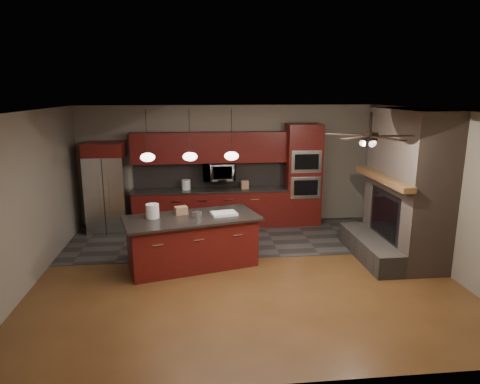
{
  "coord_description": "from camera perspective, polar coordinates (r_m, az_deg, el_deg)",
  "views": [
    {
      "loc": [
        -0.8,
        -6.97,
        3.1
      ],
      "look_at": [
        -0.01,
        0.6,
        1.31
      ],
      "focal_mm": 32.0,
      "sensor_mm": 36.0,
      "label": 1
    }
  ],
  "objects": [
    {
      "name": "ground",
      "position": [
        7.67,
        0.53,
        -10.59
      ],
      "size": [
        7.0,
        7.0,
        0.0
      ],
      "primitive_type": "plane",
      "color": "brown",
      "rests_on": "ground"
    },
    {
      "name": "ceiling",
      "position": [
        7.02,
        0.57,
        10.8
      ],
      "size": [
        7.0,
        6.0,
        0.02
      ],
      "primitive_type": "cube",
      "color": "white",
      "rests_on": "back_wall"
    },
    {
      "name": "back_wall",
      "position": [
        10.15,
        -1.39,
        3.6
      ],
      "size": [
        7.0,
        0.02,
        2.8
      ],
      "primitive_type": "cube",
      "color": "slate",
      "rests_on": "ground"
    },
    {
      "name": "right_wall",
      "position": [
        8.37,
        25.11,
        0.26
      ],
      "size": [
        0.02,
        6.0,
        2.8
      ],
      "primitive_type": "cube",
      "color": "slate",
      "rests_on": "ground"
    },
    {
      "name": "left_wall",
      "position": [
        7.66,
        -26.44,
        -0.98
      ],
      "size": [
        0.02,
        6.0,
        2.8
      ],
      "primitive_type": "cube",
      "color": "slate",
      "rests_on": "ground"
    },
    {
      "name": "slate_tile_patch",
      "position": [
        9.33,
        -0.74,
        -6.11
      ],
      "size": [
        7.0,
        2.4,
        0.01
      ],
      "primitive_type": "cube",
      "color": "#373432",
      "rests_on": "ground"
    },
    {
      "name": "fireplace_column",
      "position": [
        8.5,
        21.01,
        0.12
      ],
      "size": [
        1.3,
        2.1,
        2.8
      ],
      "color": "brown",
      "rests_on": "ground"
    },
    {
      "name": "back_cabinetry",
      "position": [
        9.97,
        -3.97,
        0.43
      ],
      "size": [
        3.59,
        0.64,
        2.2
      ],
      "color": "#5E1111",
      "rests_on": "ground"
    },
    {
      "name": "oven_tower",
      "position": [
        10.16,
        8.37,
        2.28
      ],
      "size": [
        0.8,
        0.63,
        2.38
      ],
      "color": "#5E1111",
      "rests_on": "ground"
    },
    {
      "name": "microwave",
      "position": [
        9.9,
        -2.85,
        2.76
      ],
      "size": [
        0.73,
        0.41,
        0.5
      ],
      "primitive_type": "imported",
      "color": "silver",
      "rests_on": "back_cabinetry"
    },
    {
      "name": "refrigerator",
      "position": [
        10.01,
        -17.34,
        0.59
      ],
      "size": [
        0.86,
        0.75,
        2.02
      ],
      "color": "silver",
      "rests_on": "ground"
    },
    {
      "name": "kitchen_island",
      "position": [
        7.82,
        -6.38,
        -6.54
      ],
      "size": [
        2.56,
        1.65,
        0.92
      ],
      "rotation": [
        0.0,
        0.0,
        0.26
      ],
      "color": "#5E1111",
      "rests_on": "ground"
    },
    {
      "name": "white_bucket",
      "position": [
        7.7,
        -11.59,
        -2.51
      ],
      "size": [
        0.27,
        0.27,
        0.25
      ],
      "primitive_type": "cylinder",
      "rotation": [
        0.0,
        0.0,
        0.18
      ],
      "color": "white",
      "rests_on": "kitchen_island"
    },
    {
      "name": "paint_can",
      "position": [
        7.62,
        -5.72,
        -3.03
      ],
      "size": [
        0.21,
        0.21,
        0.11
      ],
      "primitive_type": "cylinder",
      "rotation": [
        0.0,
        0.0,
        0.38
      ],
      "color": "#B7B7BC",
      "rests_on": "kitchen_island"
    },
    {
      "name": "paint_tray",
      "position": [
        7.77,
        -2.15,
        -2.88
      ],
      "size": [
        0.5,
        0.4,
        0.04
      ],
      "primitive_type": "cube",
      "rotation": [
        0.0,
        0.0,
        0.2
      ],
      "color": "white",
      "rests_on": "kitchen_island"
    },
    {
      "name": "cardboard_box",
      "position": [
        7.86,
        -7.86,
        -2.45
      ],
      "size": [
        0.26,
        0.22,
        0.14
      ],
      "primitive_type": "cube",
      "rotation": [
        0.0,
        0.0,
        0.29
      ],
      "color": "#996C4F",
      "rests_on": "kitchen_island"
    },
    {
      "name": "counter_bucket",
      "position": [
        9.89,
        -7.2,
        0.98
      ],
      "size": [
        0.27,
        0.27,
        0.23
      ],
      "primitive_type": "cylinder",
      "rotation": [
        0.0,
        0.0,
        0.42
      ],
      "color": "white",
      "rests_on": "back_cabinetry"
    },
    {
      "name": "counter_box",
      "position": [
        9.91,
        0.64,
        0.98
      ],
      "size": [
        0.18,
        0.14,
        0.19
      ],
      "primitive_type": "cube",
      "rotation": [
        0.0,
        0.0,
        0.05
      ],
      "color": "#AA7B58",
      "rests_on": "back_cabinetry"
    },
    {
      "name": "pendant_left",
      "position": [
        7.8,
        -12.22,
        4.58
      ],
      "size": [
        0.26,
        0.26,
        0.92
      ],
      "color": "black",
      "rests_on": "ceiling"
    },
    {
      "name": "pendant_center",
      "position": [
        7.75,
        -6.68,
        4.74
      ],
      "size": [
        0.26,
        0.26,
        0.92
      ],
      "color": "black",
      "rests_on": "ceiling"
    },
    {
      "name": "pendant_right",
      "position": [
        7.78,
        -1.13,
        4.86
      ],
      "size": [
        0.26,
        0.26,
        0.92
      ],
      "color": "black",
      "rests_on": "ceiling"
    },
    {
      "name": "ceiling_fan",
      "position": [
        6.73,
        16.92,
        7.2
      ],
      "size": [
        1.27,
        1.33,
        0.41
      ],
      "color": "black",
      "rests_on": "ceiling"
    }
  ]
}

